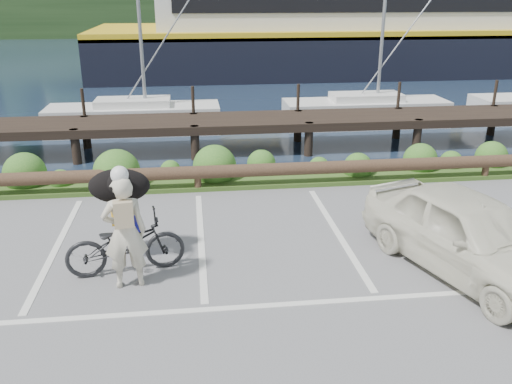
% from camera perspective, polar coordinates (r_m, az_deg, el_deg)
% --- Properties ---
extents(ground, '(72.00, 72.00, 0.00)m').
position_cam_1_polar(ground, '(8.42, -5.46, -10.79)').
color(ground, '#5F5F62').
extents(harbor_backdrop, '(170.00, 160.00, 30.00)m').
position_cam_1_polar(harbor_backdrop, '(85.73, -6.88, 17.50)').
color(harbor_backdrop, '#172438').
rests_on(harbor_backdrop, ground).
extents(vegetation_strip, '(34.00, 1.60, 0.10)m').
position_cam_1_polar(vegetation_strip, '(13.22, -6.18, 1.38)').
color(vegetation_strip, '#3D5B21').
rests_on(vegetation_strip, ground).
extents(log_rail, '(32.00, 0.30, 0.60)m').
position_cam_1_polar(log_rail, '(12.58, -6.11, 0.12)').
color(log_rail, '#443021').
rests_on(log_rail, ground).
extents(bicycle, '(1.99, 0.96, 1.00)m').
position_cam_1_polar(bicycle, '(9.05, -13.58, -5.37)').
color(bicycle, black).
rests_on(bicycle, ground).
extents(cyclist, '(0.72, 0.53, 1.81)m').
position_cam_1_polar(cyclist, '(8.47, -13.63, -4.16)').
color(cyclist, beige).
rests_on(cyclist, ground).
extents(dog, '(0.65, 1.08, 0.59)m').
position_cam_1_polar(dog, '(9.31, -14.21, 0.64)').
color(dog, black).
rests_on(dog, bicycle).
extents(parked_car, '(2.79, 4.27, 1.35)m').
position_cam_1_polar(parked_car, '(9.39, 21.48, -4.13)').
color(parked_car, silver).
rests_on(parked_car, ground).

